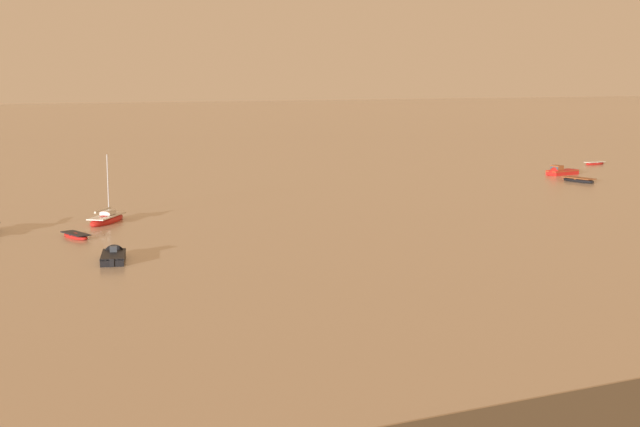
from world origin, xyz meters
TOP-DOWN VIEW (x-y plane):
  - sailboat_moored_0 at (-42.33, 43.51)m, footprint 4.76×5.49m
  - motorboat_moored_0 at (19.11, 56.84)m, footprint 5.29×2.47m
  - rowboat_moored_1 at (33.33, 65.77)m, footprint 3.76×1.73m
  - rowboat_moored_2 at (-46.21, 36.95)m, footprint 2.06×3.56m
  - rowboat_moored_3 at (16.39, 49.86)m, footprint 2.24×4.74m
  - motorboat_moored_4 at (-45.39, 27.02)m, footprint 2.69×4.74m

SIDE VIEW (x-z plane):
  - rowboat_moored_2 at x=-46.21m, z-range -0.12..0.41m
  - rowboat_moored_1 at x=33.33m, z-range -0.13..0.44m
  - rowboat_moored_3 at x=16.39m, z-range -0.16..0.55m
  - motorboat_moored_4 at x=-45.39m, z-range -0.56..0.98m
  - sailboat_moored_0 at x=-42.33m, z-range -2.86..3.40m
  - motorboat_moored_0 at x=19.11m, z-range -0.68..1.26m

